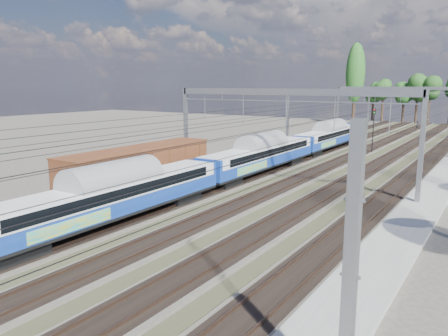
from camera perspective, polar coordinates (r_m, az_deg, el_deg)
The scene contains 8 objects.
track_bed at distance 54.66m, azimuth 14.65°, elevation 0.74°, with size 21.00×130.00×0.34m.
platform at distance 28.14m, azimuth 21.41°, elevation -9.01°, with size 3.00×70.00×0.30m, color gray.
catenary at distance 61.20m, azimuth 17.58°, elevation 7.57°, with size 25.65×130.00×9.00m.
poplar at distance 108.81m, azimuth 16.79°, elevation 11.72°, with size 4.40×4.40×19.04m.
emu_train at distance 45.56m, azimuth 4.71°, elevation 2.18°, with size 2.93×61.89×4.28m.
freight_boxcar at distance 37.80m, azimuth -10.95°, elevation 0.09°, with size 3.20×15.44×3.98m.
worker at distance 101.31m, azimuth 23.95°, elevation 5.13°, with size 0.67×0.44×1.84m, color black.
signal_near at distance 63.36m, azimuth 18.94°, elevation 5.32°, with size 0.43×0.39×6.17m.
Camera 1 is at (17.01, -6.12, 9.34)m, focal length 35.00 mm.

